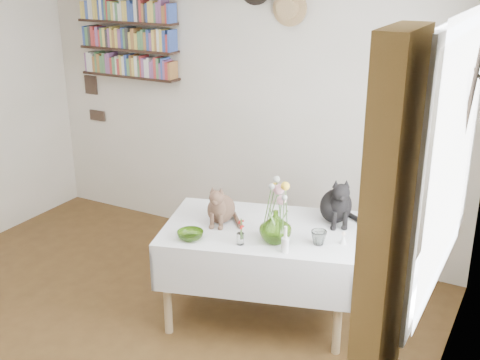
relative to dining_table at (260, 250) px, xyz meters
The scene contains 15 objects.
room 1.55m from the dining_table, 123.03° to the right, with size 4.08×4.58×2.58m.
window 1.54m from the dining_table, 15.70° to the right, with size 0.12×1.52×1.32m.
curtain 1.82m from the dining_table, 47.52° to the right, with size 0.12×0.38×2.10m, color brown.
dining_table is the anchor object (origin of this frame).
tabby_cat 0.43m from the dining_table, behind, with size 0.20×0.25×0.30m, color brown, non-canonical shape.
black_cat 0.64m from the dining_table, 39.89° to the left, with size 0.24×0.30×0.35m, color black, non-canonical shape.
flower_vase 0.37m from the dining_table, 39.19° to the right, with size 0.21×0.21×0.22m, color #7DB334.
green_bowl 0.53m from the dining_table, 129.97° to the right, with size 0.17×0.17×0.05m, color #7DB334.
drinking_glass 0.50m from the dining_table, ahead, with size 0.10×0.10×0.10m, color white.
candlestick 0.46m from the dining_table, 40.45° to the right, with size 0.05×0.05×0.18m.
berry_jar 0.39m from the dining_table, 88.87° to the right, with size 0.05×0.05×0.19m.
porcelain_figurine 0.62m from the dining_table, ahead, with size 0.04×0.04×0.08m.
flower_bouquet 0.56m from the dining_table, 37.26° to the right, with size 0.17×0.13×0.39m.
bookshelf_unit 2.49m from the dining_table, 151.12° to the left, with size 1.00×0.16×0.91m.
wall_art_plaques 2.68m from the dining_table, 155.39° to the left, with size 0.21×0.02×0.44m.
Camera 1 is at (2.39, -2.20, 2.41)m, focal length 45.00 mm.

